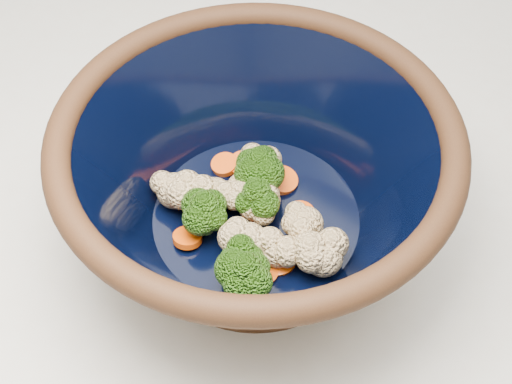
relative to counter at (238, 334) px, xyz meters
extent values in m
cube|color=beige|center=(0.00, 0.00, 0.00)|extent=(1.20, 1.20, 0.90)
cylinder|color=black|center=(0.11, -0.09, 0.46)|extent=(0.20, 0.20, 0.01)
torus|color=black|center=(0.11, -0.09, 0.59)|extent=(0.33, 0.33, 0.02)
cylinder|color=black|center=(0.11, -0.09, 0.48)|extent=(0.19, 0.19, 0.00)
cylinder|color=#608442|center=(0.15, -0.16, 0.49)|extent=(0.01, 0.01, 0.02)
ellipsoid|color=#3B6E15|center=(0.15, -0.16, 0.52)|extent=(0.04, 0.04, 0.04)
cylinder|color=#608442|center=(0.09, -0.06, 0.49)|extent=(0.01, 0.01, 0.02)
ellipsoid|color=#3B6E15|center=(0.09, -0.06, 0.52)|extent=(0.04, 0.04, 0.04)
cylinder|color=#608442|center=(0.13, -0.14, 0.49)|extent=(0.01, 0.01, 0.02)
ellipsoid|color=#3B6E15|center=(0.13, -0.14, 0.51)|extent=(0.04, 0.04, 0.03)
cylinder|color=#608442|center=(0.08, -0.13, 0.49)|extent=(0.01, 0.01, 0.02)
ellipsoid|color=#3B6E15|center=(0.08, -0.13, 0.52)|extent=(0.04, 0.04, 0.03)
cylinder|color=#608442|center=(0.11, -0.09, 0.49)|extent=(0.01, 0.01, 0.02)
ellipsoid|color=#3B6E15|center=(0.11, -0.09, 0.51)|extent=(0.04, 0.04, 0.03)
sphere|color=#FBE6AD|center=(0.04, -0.12, 0.50)|extent=(0.03, 0.03, 0.03)
sphere|color=#FBE6AD|center=(0.08, -0.06, 0.50)|extent=(0.03, 0.03, 0.03)
sphere|color=#FBE6AD|center=(0.11, -0.09, 0.50)|extent=(0.03, 0.03, 0.03)
sphere|color=#FBE6AD|center=(0.12, -0.13, 0.50)|extent=(0.03, 0.03, 0.03)
sphere|color=#FBE6AD|center=(0.08, -0.08, 0.50)|extent=(0.03, 0.03, 0.03)
sphere|color=#FBE6AD|center=(0.09, -0.09, 0.50)|extent=(0.03, 0.03, 0.03)
sphere|color=#FBE6AD|center=(0.15, -0.08, 0.50)|extent=(0.03, 0.03, 0.03)
sphere|color=#FBE6AD|center=(0.07, -0.10, 0.50)|extent=(0.03, 0.03, 0.03)
sphere|color=#FBE6AD|center=(0.10, -0.09, 0.50)|extent=(0.03, 0.03, 0.03)
sphere|color=#FBE6AD|center=(0.10, -0.07, 0.50)|extent=(0.03, 0.03, 0.03)
sphere|color=#FBE6AD|center=(0.18, -0.10, 0.50)|extent=(0.03, 0.03, 0.03)
sphere|color=#FBE6AD|center=(0.15, -0.12, 0.50)|extent=(0.03, 0.03, 0.03)
cylinder|color=#F54E0A|center=(0.05, -0.06, 0.49)|extent=(0.03, 0.03, 0.01)
cylinder|color=#F54E0A|center=(0.10, -0.05, 0.49)|extent=(0.03, 0.03, 0.01)
cylinder|color=#F54E0A|center=(0.08, -0.15, 0.49)|extent=(0.03, 0.03, 0.01)
cylinder|color=#F54E0A|center=(0.15, -0.13, 0.49)|extent=(0.03, 0.03, 0.01)
cylinder|color=#F54E0A|center=(0.06, -0.05, 0.49)|extent=(0.03, 0.03, 0.01)
cylinder|color=#F54E0A|center=(0.15, -0.12, 0.49)|extent=(0.03, 0.03, 0.01)
cylinder|color=#F54E0A|center=(0.12, -0.12, 0.49)|extent=(0.03, 0.03, 0.01)
cylinder|color=#F54E0A|center=(0.14, -0.07, 0.49)|extent=(0.03, 0.03, 0.01)
camera|label=1|loc=(0.34, -0.39, 0.99)|focal=50.00mm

